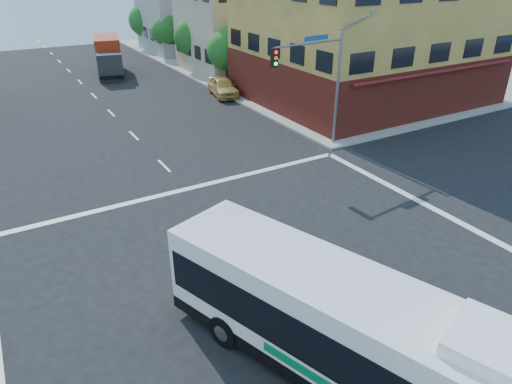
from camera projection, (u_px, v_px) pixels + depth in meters
ground at (288, 289)px, 16.73m from camera, size 120.00×120.00×0.00m
sidewalk_ne at (361, 52)px, 59.36m from camera, size 50.00×50.00×0.15m
corner_building_ne at (367, 27)px, 37.26m from camera, size 18.10×15.44×14.00m
building_east_near at (244, 26)px, 48.47m from camera, size 12.06×10.06×9.00m
building_east_far at (192, 10)px, 59.01m from camera, size 12.06×10.06×10.00m
signal_mast_ne at (318, 71)px, 26.72m from camera, size 7.91×1.13×8.07m
street_tree_a at (227, 48)px, 41.94m from camera, size 3.60×3.60×5.53m
street_tree_b at (193, 35)px, 48.02m from camera, size 3.80×3.80×5.79m
street_tree_c at (166, 29)px, 54.31m from camera, size 3.40×3.40×5.29m
street_tree_d at (145, 19)px, 60.28m from camera, size 4.00×4.00×6.03m
transit_bus at (365, 340)px, 12.05m from camera, size 6.70×12.68×3.70m
box_truck at (109, 57)px, 47.41m from camera, size 4.02×8.48×3.67m
parked_car at (223, 87)px, 40.20m from camera, size 2.80×5.11×1.65m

